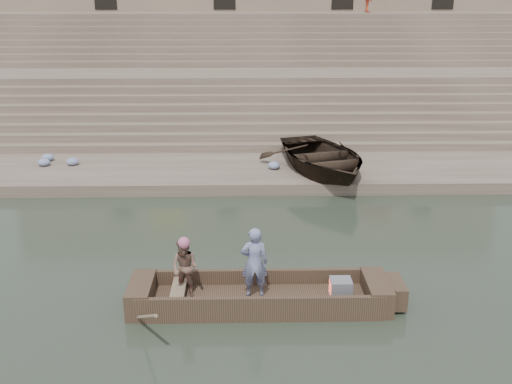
{
  "coord_description": "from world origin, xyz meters",
  "views": [
    {
      "loc": [
        -0.87,
        -12.14,
        6.57
      ],
      "look_at": [
        -0.57,
        2.48,
        1.4
      ],
      "focal_mm": 40.78,
      "sensor_mm": 36.0,
      "label": 1
    }
  ],
  "objects_px": {
    "rowing_man": "(185,268)",
    "television": "(340,288)",
    "standing_man": "(254,262)",
    "beached_rowboat": "(322,157)",
    "main_rowboat": "(259,301)"
  },
  "relations": [
    {
      "from": "standing_man",
      "to": "rowing_man",
      "type": "height_order",
      "value": "standing_man"
    },
    {
      "from": "standing_man",
      "to": "rowing_man",
      "type": "relative_size",
      "value": 1.22
    },
    {
      "from": "main_rowboat",
      "to": "standing_man",
      "type": "height_order",
      "value": "standing_man"
    },
    {
      "from": "rowing_man",
      "to": "standing_man",
      "type": "bearing_deg",
      "value": 22.3
    },
    {
      "from": "beached_rowboat",
      "to": "main_rowboat",
      "type": "bearing_deg",
      "value": -121.76
    },
    {
      "from": "main_rowboat",
      "to": "standing_man",
      "type": "relative_size",
      "value": 3.13
    },
    {
      "from": "television",
      "to": "beached_rowboat",
      "type": "xyz_separation_m",
      "value": [
        0.68,
        8.49,
        0.51
      ]
    },
    {
      "from": "rowing_man",
      "to": "beached_rowboat",
      "type": "xyz_separation_m",
      "value": [
        4.03,
        8.38,
        0.05
      ]
    },
    {
      "from": "main_rowboat",
      "to": "television",
      "type": "distance_m",
      "value": 1.78
    },
    {
      "from": "main_rowboat",
      "to": "rowing_man",
      "type": "height_order",
      "value": "rowing_man"
    },
    {
      "from": "standing_man",
      "to": "beached_rowboat",
      "type": "height_order",
      "value": "standing_man"
    },
    {
      "from": "main_rowboat",
      "to": "rowing_man",
      "type": "bearing_deg",
      "value": 176.04
    },
    {
      "from": "standing_man",
      "to": "television",
      "type": "height_order",
      "value": "standing_man"
    },
    {
      "from": "rowing_man",
      "to": "television",
      "type": "relative_size",
      "value": 2.84
    },
    {
      "from": "rowing_man",
      "to": "beached_rowboat",
      "type": "bearing_deg",
      "value": 88.44
    }
  ]
}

